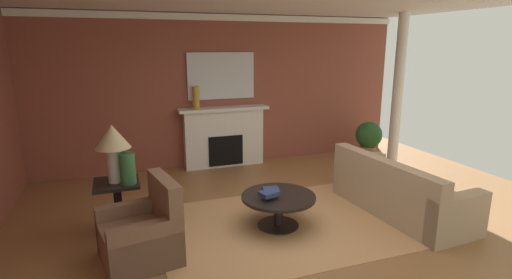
# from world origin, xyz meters

# --- Properties ---
(ground_plane) EXTENTS (9.34, 9.34, 0.00)m
(ground_plane) POSITION_xyz_m (0.00, 0.00, 0.00)
(ground_plane) COLOR olive
(wall_fireplace) EXTENTS (7.78, 0.12, 3.00)m
(wall_fireplace) POSITION_xyz_m (0.00, 3.30, 1.50)
(wall_fireplace) COLOR brown
(wall_fireplace) RESTS_ON ground_plane
(crown_moulding) EXTENTS (7.78, 0.08, 0.12)m
(crown_moulding) POSITION_xyz_m (0.00, 3.22, 2.92)
(crown_moulding) COLOR white
(area_rug) EXTENTS (3.17, 2.39, 0.01)m
(area_rug) POSITION_xyz_m (-0.03, 0.18, 0.01)
(area_rug) COLOR tan
(area_rug) RESTS_ON ground_plane
(fireplace) EXTENTS (1.80, 0.35, 1.21)m
(fireplace) POSITION_xyz_m (0.01, 3.09, 0.57)
(fireplace) COLOR white
(fireplace) RESTS_ON ground_plane
(mantel_mirror) EXTENTS (1.35, 0.04, 0.91)m
(mantel_mirror) POSITION_xyz_m (0.01, 3.21, 1.82)
(mantel_mirror) COLOR silver
(sofa) EXTENTS (1.04, 2.16, 0.85)m
(sofa) POSITION_xyz_m (1.79, -0.01, 0.30)
(sofa) COLOR tan
(sofa) RESTS_ON ground_plane
(armchair_near_window) EXTENTS (0.94, 0.94, 0.95)m
(armchair_near_window) POSITION_xyz_m (-1.81, -0.08, 0.31)
(armchair_near_window) COLOR brown
(armchair_near_window) RESTS_ON ground_plane
(coffee_table) EXTENTS (1.00, 1.00, 0.45)m
(coffee_table) POSITION_xyz_m (-0.03, 0.18, 0.34)
(coffee_table) COLOR black
(coffee_table) RESTS_ON ground_plane
(side_table) EXTENTS (0.56, 0.56, 0.70)m
(side_table) POSITION_xyz_m (-2.06, 0.74, 0.40)
(side_table) COLOR black
(side_table) RESTS_ON ground_plane
(table_lamp) EXTENTS (0.44, 0.44, 0.75)m
(table_lamp) POSITION_xyz_m (-2.06, 0.74, 1.22)
(table_lamp) COLOR beige
(table_lamp) RESTS_ON side_table
(vase_mantel_left) EXTENTS (0.13, 0.13, 0.43)m
(vase_mantel_left) POSITION_xyz_m (-0.54, 3.04, 1.43)
(vase_mantel_left) COLOR #B7892D
(vase_mantel_left) RESTS_ON fireplace
(vase_on_side_table) EXTENTS (0.19, 0.19, 0.40)m
(vase_on_side_table) POSITION_xyz_m (-1.91, 0.62, 0.90)
(vase_on_side_table) COLOR #33703D
(vase_on_side_table) RESTS_ON side_table
(book_red_cover) EXTENTS (0.24, 0.20, 0.05)m
(book_red_cover) POSITION_xyz_m (-0.08, 0.34, 0.48)
(book_red_cover) COLOR navy
(book_red_cover) RESTS_ON coffee_table
(book_art_folio) EXTENTS (0.28, 0.24, 0.06)m
(book_art_folio) POSITION_xyz_m (-0.20, 0.09, 0.53)
(book_art_folio) COLOR navy
(book_art_folio) RESTS_ON coffee_table
(potted_plant) EXTENTS (0.56, 0.56, 0.83)m
(potted_plant) POSITION_xyz_m (3.02, 2.45, 0.49)
(potted_plant) COLOR #A8754C
(potted_plant) RESTS_ON ground_plane
(column_white) EXTENTS (0.20, 0.20, 3.00)m
(column_white) POSITION_xyz_m (3.18, 1.86, 1.50)
(column_white) COLOR white
(column_white) RESTS_ON ground_plane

